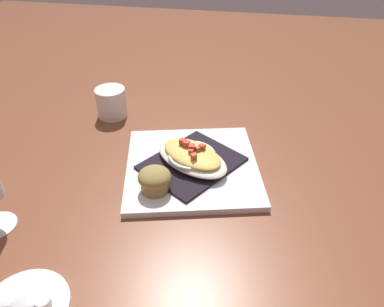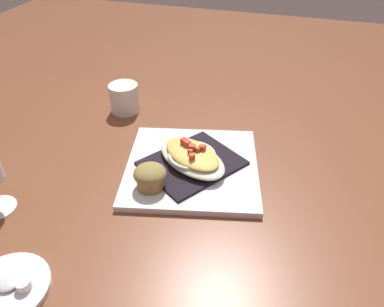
{
  "view_description": "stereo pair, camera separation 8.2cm",
  "coord_description": "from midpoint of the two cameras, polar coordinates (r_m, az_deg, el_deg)",
  "views": [
    {
      "loc": [
        -0.65,
        -0.12,
        0.53
      ],
      "look_at": [
        0.0,
        0.0,
        0.04
      ],
      "focal_mm": 34.68,
      "sensor_mm": 36.0,
      "label": 1
    },
    {
      "loc": [
        -0.63,
        -0.2,
        0.53
      ],
      "look_at": [
        0.0,
        0.0,
        0.04
      ],
      "focal_mm": 34.68,
      "sensor_mm": 36.0,
      "label": 2
    }
  ],
  "objects": [
    {
      "name": "creamer_saucer",
      "position": [
        0.68,
        -23.33,
        -18.67
      ],
      "size": [
        0.14,
        0.14,
        0.01
      ],
      "primitive_type": "cylinder",
      "color": "white",
      "rests_on": "ground_plane"
    },
    {
      "name": "creamer_cup_0",
      "position": [
        0.66,
        -21.13,
        -18.5
      ],
      "size": [
        0.02,
        0.02,
        0.02
      ],
      "primitive_type": "cylinder",
      "color": "white",
      "rests_on": "creamer_saucer"
    },
    {
      "name": "folded_napkin",
      "position": [
        0.84,
        2.81,
        -1.59
      ],
      "size": [
        0.26,
        0.25,
        0.01
      ],
      "primitive_type": "cube",
      "rotation": [
        0.0,
        0.0,
        0.98
      ],
      "color": "black",
      "rests_on": "square_plate"
    },
    {
      "name": "spoon",
      "position": [
        0.67,
        -23.89,
        -18.08
      ],
      "size": [
        0.04,
        0.1,
        0.01
      ],
      "color": "silver",
      "rests_on": "creamer_saucer"
    },
    {
      "name": "ground_plane",
      "position": [
        0.85,
        2.77,
        -2.53
      ],
      "size": [
        2.6,
        2.6,
        0.0
      ],
      "primitive_type": "plane",
      "color": "brown"
    },
    {
      "name": "muffin",
      "position": [
        0.76,
        -3.41,
        -3.64
      ],
      "size": [
        0.07,
        0.07,
        0.05
      ],
      "color": "olive",
      "rests_on": "square_plate"
    },
    {
      "name": "square_plate",
      "position": [
        0.85,
        2.79,
        -2.14
      ],
      "size": [
        0.36,
        0.36,
        0.01
      ],
      "primitive_type": "cube",
      "rotation": [
        0.0,
        0.0,
        0.24
      ],
      "color": "white",
      "rests_on": "ground_plane"
    },
    {
      "name": "coffee_mug",
      "position": [
        1.07,
        -8.17,
        8.18
      ],
      "size": [
        0.11,
        0.08,
        0.08
      ],
      "color": "white",
      "rests_on": "ground_plane"
    },
    {
      "name": "gratin_dish",
      "position": [
        0.83,
        2.85,
        -0.51
      ],
      "size": [
        0.19,
        0.21,
        0.05
      ],
      "color": "silver",
      "rests_on": "folded_napkin"
    }
  ]
}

